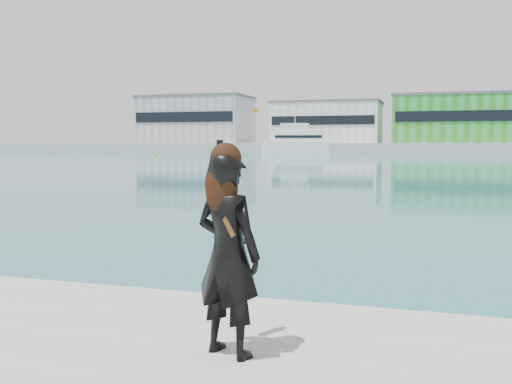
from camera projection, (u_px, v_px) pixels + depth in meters
far_quay at (426, 147)px, 128.41m from camera, size 320.00×40.00×2.00m
warehouse_grey_left at (196, 119)px, 141.89m from camera, size 26.52×16.36×11.50m
warehouse_white at (328, 122)px, 132.38m from camera, size 24.48×15.35×9.50m
warehouse_green at (465, 119)px, 123.60m from camera, size 30.60×16.36×10.50m
flagpole_left at (254, 123)px, 130.38m from camera, size 1.28×0.16×8.00m
motor_yacht at (302, 142)px, 118.01m from camera, size 17.46×6.66×7.95m
buoy_far at (156, 155)px, 95.97m from camera, size 0.50×0.50×0.50m
woman at (227, 248)px, 4.13m from camera, size 0.63×0.52×1.58m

